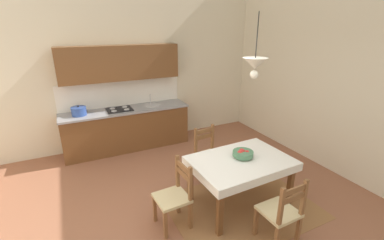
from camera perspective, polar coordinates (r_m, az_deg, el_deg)
The scene contains 11 objects.
ground_plane at distance 4.01m, azimuth -1.89°, elevation -21.12°, with size 6.68×6.51×0.10m, color #935B42.
wall_back at distance 5.93m, azimuth -14.52°, elevation 14.33°, with size 6.68×0.12×4.14m, color beige.
wall_right at distance 5.15m, azimuth 31.81°, elevation 11.27°, with size 0.12×6.51×4.14m, color beige.
area_rug at distance 4.25m, azimuth 10.73°, elevation -17.89°, with size 2.10×1.60×0.01m, color #94643C.
kitchen_cabinetry at distance 5.82m, azimuth -14.23°, elevation 2.02°, with size 2.65×0.63×2.20m.
dining_table at distance 3.97m, azimuth 10.46°, elevation -9.93°, with size 1.46×1.04×0.75m.
dining_chair_camera_side at distance 3.55m, azimuth 18.72°, elevation -18.41°, with size 0.43×0.43×0.93m.
dining_chair_kitchen_side at distance 4.66m, azimuth 3.60°, elevation -7.49°, with size 0.47×0.47×0.93m.
dining_chair_tv_side at distance 3.64m, azimuth -3.78°, elevation -16.13°, with size 0.44×0.44×0.93m.
fruit_bowl at distance 3.95m, azimuth 10.95°, elevation -7.15°, with size 0.30×0.30×0.12m.
pendant_lamp at distance 3.48m, azimuth 13.45°, elevation 11.65°, with size 0.32×0.32×0.80m.
Camera 1 is at (-1.21, -2.77, 2.59)m, focal length 24.66 mm.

